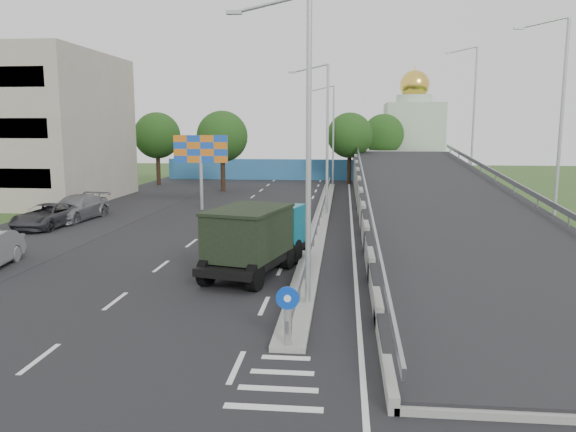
# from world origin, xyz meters

# --- Properties ---
(ground) EXTENTS (160.00, 160.00, 0.00)m
(ground) POSITION_xyz_m (0.00, 0.00, 0.00)
(ground) COLOR #2D4C1E
(ground) RESTS_ON ground
(road_surface) EXTENTS (26.00, 90.00, 0.04)m
(road_surface) POSITION_xyz_m (-3.00, 20.00, 0.00)
(road_surface) COLOR black
(road_surface) RESTS_ON ground
(parking_strip) EXTENTS (8.00, 90.00, 0.05)m
(parking_strip) POSITION_xyz_m (-16.00, 20.00, 0.00)
(parking_strip) COLOR black
(parking_strip) RESTS_ON ground
(median) EXTENTS (1.00, 44.00, 0.20)m
(median) POSITION_xyz_m (0.00, 24.00, 0.10)
(median) COLOR gray
(median) RESTS_ON ground
(overpass_ramp) EXTENTS (10.00, 50.00, 3.50)m
(overpass_ramp) POSITION_xyz_m (7.50, 24.00, 1.75)
(overpass_ramp) COLOR gray
(overpass_ramp) RESTS_ON ground
(median_guardrail) EXTENTS (0.09, 44.00, 0.71)m
(median_guardrail) POSITION_xyz_m (0.00, 24.00, 0.75)
(median_guardrail) COLOR gray
(median_guardrail) RESTS_ON median
(sign_bollard) EXTENTS (0.64, 0.23, 1.67)m
(sign_bollard) POSITION_xyz_m (0.00, 2.17, 1.03)
(sign_bollard) COLOR black
(sign_bollard) RESTS_ON median
(lamp_post_near) EXTENTS (2.74, 0.18, 10.08)m
(lamp_post_near) POSITION_xyz_m (0.11, 6.00, 5.81)
(lamp_post_near) COLOR #B2B5B7
(lamp_post_near) RESTS_ON median
(lamp_post_mid) EXTENTS (2.74, 0.18, 10.08)m
(lamp_post_mid) POSITION_xyz_m (0.11, 26.00, 5.81)
(lamp_post_mid) COLOR #B2B5B7
(lamp_post_mid) RESTS_ON median
(lamp_post_far) EXTENTS (2.74, 0.18, 10.08)m
(lamp_post_far) POSITION_xyz_m (0.11, 46.00, 5.81)
(lamp_post_far) COLOR #B2B5B7
(lamp_post_far) RESTS_ON median
(blue_wall) EXTENTS (30.00, 0.50, 2.40)m
(blue_wall) POSITION_xyz_m (-4.00, 52.00, 1.20)
(blue_wall) COLOR teal
(blue_wall) RESTS_ON ground
(church) EXTENTS (7.00, 7.00, 13.80)m
(church) POSITION_xyz_m (10.00, 60.00, 5.31)
(church) COLOR #B2CCAD
(church) RESTS_ON ground
(billboard) EXTENTS (4.00, 0.24, 5.50)m
(billboard) POSITION_xyz_m (-9.00, 28.00, 4.19)
(billboard) COLOR #B2B5B7
(billboard) RESTS_ON ground
(tree_left_mid) EXTENTS (4.80, 4.80, 7.60)m
(tree_left_mid) POSITION_xyz_m (-10.00, 40.00, 5.18)
(tree_left_mid) COLOR black
(tree_left_mid) RESTS_ON ground
(tree_median_far) EXTENTS (4.80, 4.80, 7.60)m
(tree_median_far) POSITION_xyz_m (2.00, 48.00, 5.18)
(tree_median_far) COLOR black
(tree_median_far) RESTS_ON ground
(tree_left_far) EXTENTS (4.80, 4.80, 7.60)m
(tree_left_far) POSITION_xyz_m (-18.00, 45.00, 5.18)
(tree_left_far) COLOR black
(tree_left_far) RESTS_ON ground
(tree_ramp_far) EXTENTS (4.80, 4.80, 7.60)m
(tree_ramp_far) POSITION_xyz_m (6.00, 55.00, 5.18)
(tree_ramp_far) COLOR black
(tree_ramp_far) RESTS_ON ground
(dump_truck) EXTENTS (3.89, 6.90, 2.88)m
(dump_truck) POSITION_xyz_m (-2.15, 10.49, 1.59)
(dump_truck) COLOR black
(dump_truck) RESTS_ON ground
(parked_car_c) EXTENTS (2.68, 5.33, 1.45)m
(parked_car_c) POSITION_xyz_m (-16.56, 19.80, 0.72)
(parked_car_c) COLOR #313136
(parked_car_c) RESTS_ON ground
(parked_car_d) EXTENTS (2.82, 5.83, 1.64)m
(parked_car_d) POSITION_xyz_m (-16.07, 22.60, 0.82)
(parked_car_d) COLOR gray
(parked_car_d) RESTS_ON ground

